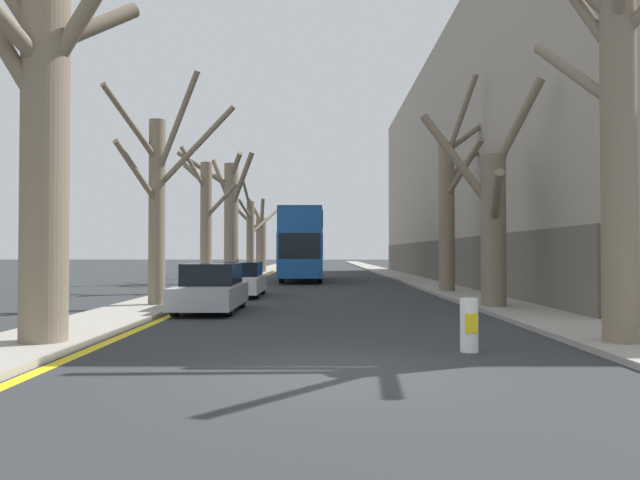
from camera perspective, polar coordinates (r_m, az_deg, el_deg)
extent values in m
plane|color=#2B2D30|center=(9.42, 0.95, -11.97)|extent=(300.00, 300.00, 0.00)
cube|color=gray|center=(59.53, -5.57, -2.80)|extent=(2.24, 120.00, 0.12)
cube|color=gray|center=(59.57, 5.39, -2.80)|extent=(2.24, 120.00, 0.12)
cube|color=#9E9384|center=(41.31, 16.71, 6.45)|extent=(10.00, 48.25, 14.40)
cube|color=#5E584F|center=(39.77, 9.83, -1.89)|extent=(0.12, 47.29, 2.50)
cube|color=yellow|center=(59.43, -4.32, -2.86)|extent=(0.24, 120.00, 0.01)
cylinder|color=#7A6B56|center=(12.75, -24.13, 6.04)|extent=(0.87, 0.87, 6.69)
cylinder|color=#7A6B56|center=(13.73, -20.36, 17.81)|extent=(1.61, 1.58, 1.43)
cylinder|color=#7A6B56|center=(12.96, -20.88, 19.09)|extent=(1.94, 0.72, 2.57)
cylinder|color=#7A6B56|center=(20.58, -14.96, 2.34)|extent=(0.53, 0.53, 6.02)
cylinder|color=#7A6B56|center=(20.74, -16.70, 9.51)|extent=(1.36, 0.88, 1.91)
cylinder|color=#7A6B56|center=(20.28, -13.23, 10.25)|extent=(1.71, 1.23, 3.19)
cylinder|color=#7A6B56|center=(19.88, -16.65, 5.88)|extent=(0.94, 2.06, 1.80)
cylinder|color=#7A6B56|center=(19.96, -17.12, 10.08)|extent=(1.18, 2.44, 1.99)
cylinder|color=#7A6B56|center=(20.93, -11.56, 8.36)|extent=(2.51, 0.97, 2.89)
cylinder|color=#7A6B56|center=(28.05, -10.66, 1.14)|extent=(0.51, 0.51, 5.77)
cylinder|color=#7A6B56|center=(28.78, -11.60, 5.97)|extent=(1.33, 1.07, 1.27)
cylinder|color=#7A6B56|center=(27.72, -11.73, 6.36)|extent=(1.06, 1.49, 1.87)
cylinder|color=#7A6B56|center=(28.87, -11.62, 5.84)|extent=(1.38, 1.25, 1.18)
cylinder|color=#7A6B56|center=(27.97, -9.28, 3.59)|extent=(1.51, 0.28, 1.58)
cylinder|color=#7A6B56|center=(36.25, -8.40, 1.52)|extent=(0.82, 0.82, 6.91)
cylinder|color=#7A6B56|center=(36.23, -10.76, 6.30)|extent=(3.10, 1.38, 2.14)
cylinder|color=#7A6B56|center=(37.77, -8.19, 5.49)|extent=(0.41, 2.81, 2.43)
cylinder|color=#7A6B56|center=(35.53, -7.46, 5.40)|extent=(1.75, 2.02, 3.17)
cylinder|color=#7A6B56|center=(36.95, -9.19, 5.17)|extent=(1.54, 1.23, 2.89)
cylinder|color=#7A6B56|center=(35.84, -7.99, 6.81)|extent=(1.01, 1.64, 1.38)
cylinder|color=#7A6B56|center=(45.30, -6.67, 0.07)|extent=(0.57, 0.57, 5.48)
cylinder|color=#7A6B56|center=(44.00, -6.99, 4.11)|extent=(0.38, 3.10, 1.92)
cylinder|color=#7A6B56|center=(46.56, -5.39, 1.69)|extent=(2.01, 2.81, 2.14)
cylinder|color=#7A6B56|center=(44.50, -7.17, 2.80)|extent=(0.81, 2.03, 1.35)
cylinder|color=#7A6B56|center=(53.71, -5.69, -0.51)|extent=(0.88, 0.88, 4.76)
cylinder|color=#7A6B56|center=(52.97, -5.60, 2.14)|extent=(0.66, 1.93, 3.16)
cylinder|color=#7A6B56|center=(53.06, -6.74, 1.68)|extent=(2.15, 1.97, 2.21)
cylinder|color=#7A6B56|center=(54.54, -6.17, 1.05)|extent=(1.39, 1.80, 1.39)
cylinder|color=#7A6B56|center=(53.62, -6.24, 2.71)|extent=(1.37, 0.90, 2.09)
cylinder|color=#7A6B56|center=(12.84, 25.37, 5.56)|extent=(0.63, 0.63, 6.49)
cylinder|color=#7A6B56|center=(14.15, 21.98, 13.84)|extent=(0.91, 2.50, 2.00)
cylinder|color=#7A6B56|center=(20.11, 15.29, 0.70)|extent=(0.77, 0.77, 4.81)
cylinder|color=#7A6B56|center=(20.01, 17.23, 9.85)|extent=(1.43, 1.61, 2.73)
cylinder|color=#7A6B56|center=(21.05, 15.74, 4.98)|extent=(1.12, 1.83, 2.77)
cylinder|color=#7A6B56|center=(20.27, 12.22, 6.98)|extent=(2.36, 0.77, 3.17)
cylinder|color=#7A6B56|center=(19.13, 15.54, 3.69)|extent=(0.68, 2.24, 1.51)
cylinder|color=#7A6B56|center=(27.58, 11.23, 1.99)|extent=(0.68, 0.68, 6.55)
cylinder|color=#7A6B56|center=(28.34, 12.96, 6.94)|extent=(2.12, 0.93, 1.99)
cylinder|color=#7A6B56|center=(26.55, 12.68, 6.30)|extent=(1.11, 2.87, 2.21)
cylinder|color=#7A6B56|center=(28.38, 13.34, 9.47)|extent=(2.35, 0.50, 1.82)
cylinder|color=#7A6B56|center=(27.65, 12.48, 10.88)|extent=(1.32, 1.55, 3.43)
cube|color=#19519E|center=(39.21, -1.91, -1.35)|extent=(2.53, 10.60, 2.58)
cube|color=#19519E|center=(39.25, -1.91, 1.50)|extent=(2.48, 10.39, 1.33)
cube|color=navy|center=(39.29, -1.91, 2.55)|extent=(2.48, 10.39, 0.12)
cube|color=black|center=(39.21, -1.91, -0.62)|extent=(2.56, 9.33, 1.34)
cube|color=black|center=(39.25, -1.91, 1.60)|extent=(2.56, 9.33, 1.01)
cube|color=black|center=(33.93, -2.16, -0.54)|extent=(2.28, 0.06, 1.41)
cylinder|color=black|center=(36.10, -3.80, -3.15)|extent=(0.30, 1.03, 1.03)
cylinder|color=black|center=(36.04, -0.31, -3.15)|extent=(0.30, 1.03, 1.03)
cylinder|color=black|center=(42.24, -3.28, -2.86)|extent=(0.30, 1.03, 1.03)
cylinder|color=black|center=(42.18, -0.30, -2.86)|extent=(0.30, 1.03, 1.03)
cube|color=#9EA3AD|center=(19.00, -10.25, -5.00)|extent=(1.75, 4.42, 0.62)
cube|color=black|center=(19.23, -10.11, -3.08)|extent=(1.54, 2.30, 0.64)
cylinder|color=black|center=(17.87, -13.42, -5.73)|extent=(0.20, 0.67, 0.67)
cylinder|color=black|center=(17.59, -8.54, -5.82)|extent=(0.20, 0.67, 0.67)
cylinder|color=black|center=(20.45, -11.73, -5.16)|extent=(0.20, 0.67, 0.67)
cylinder|color=black|center=(20.21, -7.46, -5.22)|extent=(0.20, 0.67, 0.67)
cube|color=silver|center=(25.46, -7.70, -4.02)|extent=(1.87, 4.44, 0.63)
cube|color=black|center=(25.70, -7.62, -2.65)|extent=(1.64, 2.31, 0.57)
cylinder|color=black|center=(24.28, -10.04, -4.56)|extent=(0.20, 0.64, 0.64)
cylinder|color=black|center=(24.06, -6.15, -4.60)|extent=(0.20, 0.64, 0.64)
cylinder|color=black|center=(26.90, -9.08, -4.23)|extent=(0.20, 0.64, 0.64)
cylinder|color=black|center=(26.70, -5.57, -4.26)|extent=(0.20, 0.64, 0.64)
cylinder|color=white|center=(11.49, 13.20, -7.57)|extent=(0.32, 0.32, 0.96)
cube|color=yellow|center=(11.32, 13.39, -7.42)|extent=(0.22, 0.01, 0.34)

